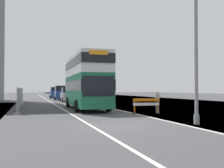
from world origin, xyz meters
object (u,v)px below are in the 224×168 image
object	(u,v)px
lamppost_foreground	(196,52)
roadworks_barrier	(146,104)
pedestrian_at_kerb	(157,102)
car_oncoming_near	(68,95)
car_receding_mid	(60,93)
double_decker_bus	(86,81)
car_receding_far	(55,93)

from	to	relation	value
lamppost_foreground	roadworks_barrier	bearing A→B (deg)	88.96
pedestrian_at_kerb	car_oncoming_near	bearing A→B (deg)	101.99
lamppost_foreground	car_receding_mid	size ratio (longest dim) A/B	2.05
double_decker_bus	lamppost_foreground	size ratio (longest dim) A/B	1.31
double_decker_bus	car_receding_far	bearing A→B (deg)	89.84
double_decker_bus	car_oncoming_near	distance (m)	14.75
double_decker_bus	roadworks_barrier	world-z (taller)	double_decker_bus
roadworks_barrier	pedestrian_at_kerb	size ratio (longest dim) A/B	1.21
car_oncoming_near	pedestrian_at_kerb	bearing A→B (deg)	-78.01
roadworks_barrier	car_receding_mid	distance (m)	27.09
car_receding_mid	car_receding_far	world-z (taller)	car_receding_mid
car_receding_far	double_decker_bus	bearing A→B (deg)	-90.16
roadworks_barrier	car_oncoming_near	bearing A→B (deg)	98.08
double_decker_bus	car_receding_mid	xyz separation A→B (m)	(0.11, 21.23, -1.42)
lamppost_foreground	car_receding_mid	xyz separation A→B (m)	(-3.13, 33.11, -2.58)
double_decker_bus	car_oncoming_near	xyz separation A→B (m)	(0.47, 14.65, -1.57)
lamppost_foreground	car_oncoming_near	size ratio (longest dim) A/B	1.84
car_oncoming_near	car_receding_mid	distance (m)	6.59
car_oncoming_near	roadworks_barrier	bearing A→B (deg)	-81.92
lamppost_foreground	car_receding_far	world-z (taller)	lamppost_foreground
double_decker_bus	car_oncoming_near	size ratio (longest dim) A/B	2.42
double_decker_bus	lamppost_foreground	distance (m)	12.37
car_receding_mid	car_receding_far	distance (m)	9.07
double_decker_bus	pedestrian_at_kerb	size ratio (longest dim) A/B	6.22
roadworks_barrier	lamppost_foreground	bearing A→B (deg)	-91.04
double_decker_bus	car_oncoming_near	world-z (taller)	double_decker_bus
pedestrian_at_kerb	roadworks_barrier	bearing A→B (deg)	-150.96
lamppost_foreground	pedestrian_at_kerb	bearing A→B (deg)	78.64
lamppost_foreground	car_oncoming_near	distance (m)	26.82
lamppost_foreground	car_receding_mid	distance (m)	33.36
lamppost_foreground	roadworks_barrier	distance (m)	6.90
roadworks_barrier	pedestrian_at_kerb	world-z (taller)	pedestrian_at_kerb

